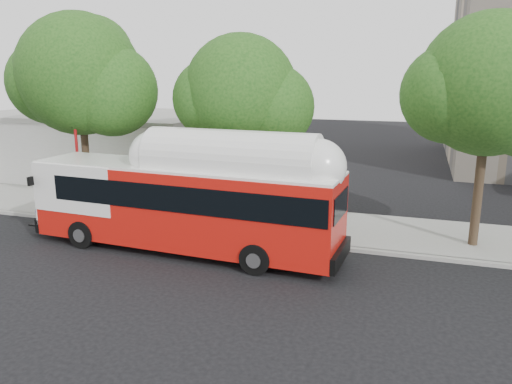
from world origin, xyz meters
TOP-DOWN VIEW (x-y plane):
  - ground at (0.00, 0.00)m, footprint 120.00×120.00m
  - sidewalk at (0.00, 6.50)m, footprint 60.00×5.00m
  - curb_strip at (0.00, 3.90)m, footprint 60.00×0.30m
  - red_curb_segment at (-3.00, 3.90)m, footprint 10.00×0.32m
  - street_tree_left at (-8.53, 5.56)m, footprint 6.67×5.80m
  - street_tree_mid at (-0.59, 6.06)m, footprint 5.75×5.00m
  - street_tree_right at (9.44, 5.86)m, footprint 6.21×5.40m
  - low_commercial_bldg at (-14.00, 14.00)m, footprint 16.20×10.20m
  - transit_bus at (-1.84, 1.91)m, footprint 13.41×3.41m
  - signal_pole at (-8.46, 4.16)m, footprint 0.13×0.45m

SIDE VIEW (x-z plane):
  - ground at x=0.00m, z-range 0.00..0.00m
  - sidewalk at x=0.00m, z-range 0.00..0.15m
  - curb_strip at x=0.00m, z-range 0.00..0.15m
  - red_curb_segment at x=-3.00m, z-range 0.00..0.16m
  - transit_bus at x=-1.84m, z-range -0.13..3.80m
  - low_commercial_bldg at x=-14.00m, z-range 0.03..4.28m
  - signal_pole at x=-8.46m, z-range 0.06..4.79m
  - street_tree_mid at x=-0.59m, z-range 1.60..10.22m
  - street_tree_right at x=9.44m, z-range 1.67..10.85m
  - street_tree_left at x=-8.53m, z-range 1.73..11.47m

